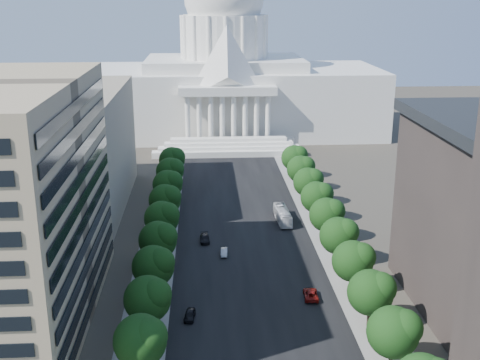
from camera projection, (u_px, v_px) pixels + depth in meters
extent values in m
cube|color=black|center=(240.00, 214.00, 149.80)|extent=(30.00, 260.00, 0.01)
cube|color=gray|center=(163.00, 216.00, 148.68)|extent=(8.00, 260.00, 0.02)
cube|color=gray|center=(315.00, 213.00, 150.93)|extent=(8.00, 260.00, 0.02)
cube|color=white|center=(225.00, 100.00, 236.66)|extent=(120.00, 50.00, 25.00)
cube|color=white|center=(225.00, 63.00, 232.37)|extent=(60.00, 40.00, 4.00)
cube|color=white|center=(228.00, 90.00, 208.56)|extent=(34.00, 8.00, 3.00)
cylinder|color=white|center=(224.00, 36.00, 229.41)|extent=(32.00, 32.00, 16.00)
cube|color=gray|center=(48.00, 149.00, 152.05)|extent=(38.00, 52.00, 30.00)
sphere|color=black|center=(140.00, 341.00, 83.99)|extent=(7.60, 7.60, 7.60)
sphere|color=black|center=(149.00, 336.00, 83.01)|extent=(5.32, 5.32, 5.32)
cylinder|color=#33261C|center=(149.00, 325.00, 96.82)|extent=(0.56, 0.56, 2.94)
sphere|color=black|center=(147.00, 299.00, 95.43)|extent=(7.60, 7.60, 7.60)
sphere|color=black|center=(155.00, 295.00, 94.45)|extent=(5.32, 5.32, 5.32)
cylinder|color=#33261C|center=(154.00, 290.00, 108.26)|extent=(0.56, 0.56, 2.94)
sphere|color=black|center=(153.00, 266.00, 106.87)|extent=(7.60, 7.60, 7.60)
sphere|color=black|center=(160.00, 262.00, 105.89)|extent=(5.32, 5.32, 5.32)
cylinder|color=#33261C|center=(159.00, 262.00, 119.70)|extent=(0.56, 0.56, 2.94)
sphere|color=black|center=(158.00, 240.00, 118.31)|extent=(7.60, 7.60, 7.60)
sphere|color=black|center=(164.00, 236.00, 117.33)|extent=(5.32, 5.32, 5.32)
cylinder|color=#33261C|center=(162.00, 238.00, 131.14)|extent=(0.56, 0.56, 2.94)
sphere|color=black|center=(162.00, 218.00, 129.75)|extent=(7.60, 7.60, 7.60)
sphere|color=black|center=(167.00, 214.00, 128.77)|extent=(5.32, 5.32, 5.32)
cylinder|color=#33261C|center=(165.00, 219.00, 142.58)|extent=(0.56, 0.56, 2.94)
sphere|color=black|center=(165.00, 200.00, 141.19)|extent=(7.60, 7.60, 7.60)
sphere|color=black|center=(170.00, 196.00, 140.21)|extent=(5.32, 5.32, 5.32)
cylinder|color=#33261C|center=(168.00, 202.00, 154.02)|extent=(0.56, 0.56, 2.94)
sphere|color=black|center=(167.00, 185.00, 152.63)|extent=(7.60, 7.60, 7.60)
sphere|color=black|center=(172.00, 181.00, 151.64)|extent=(5.32, 5.32, 5.32)
cylinder|color=#33261C|center=(170.00, 188.00, 165.46)|extent=(0.56, 0.56, 2.94)
sphere|color=black|center=(170.00, 171.00, 164.07)|extent=(7.60, 7.60, 7.60)
sphere|color=black|center=(174.00, 168.00, 163.08)|extent=(5.32, 5.32, 5.32)
cylinder|color=#33261C|center=(172.00, 175.00, 176.90)|extent=(0.56, 0.56, 2.94)
sphere|color=black|center=(172.00, 160.00, 175.51)|extent=(7.60, 7.60, 7.60)
sphere|color=black|center=(176.00, 157.00, 174.52)|extent=(5.32, 5.32, 5.32)
cylinder|color=#33261C|center=(390.00, 360.00, 87.51)|extent=(0.56, 0.56, 2.94)
sphere|color=black|center=(393.00, 332.00, 86.12)|extent=(7.60, 7.60, 7.60)
sphere|color=black|center=(404.00, 327.00, 85.14)|extent=(5.32, 5.32, 5.32)
cylinder|color=#33261C|center=(369.00, 318.00, 98.95)|extent=(0.56, 0.56, 2.94)
sphere|color=black|center=(370.00, 292.00, 97.56)|extent=(7.60, 7.60, 7.60)
sphere|color=black|center=(380.00, 288.00, 96.58)|extent=(5.32, 5.32, 5.32)
cylinder|color=#33261C|center=(351.00, 284.00, 110.39)|extent=(0.56, 0.56, 2.94)
sphere|color=black|center=(353.00, 261.00, 109.00)|extent=(7.60, 7.60, 7.60)
sphere|color=black|center=(361.00, 257.00, 108.02)|extent=(5.32, 5.32, 5.32)
cylinder|color=#33261C|center=(337.00, 257.00, 121.83)|extent=(0.56, 0.56, 2.94)
sphere|color=black|center=(338.00, 236.00, 120.44)|extent=(7.60, 7.60, 7.60)
sphere|color=black|center=(346.00, 232.00, 119.46)|extent=(5.32, 5.32, 5.32)
cylinder|color=#33261C|center=(325.00, 235.00, 133.27)|extent=(0.56, 0.56, 2.94)
sphere|color=black|center=(326.00, 215.00, 131.88)|extent=(7.60, 7.60, 7.60)
sphere|color=black|center=(333.00, 211.00, 130.90)|extent=(5.32, 5.32, 5.32)
cylinder|color=#33261C|center=(316.00, 216.00, 144.71)|extent=(0.56, 0.56, 2.94)
sphere|color=black|center=(316.00, 197.00, 143.32)|extent=(7.60, 7.60, 7.60)
sphere|color=black|center=(323.00, 193.00, 142.34)|extent=(5.32, 5.32, 5.32)
cylinder|color=#33261C|center=(307.00, 199.00, 156.15)|extent=(0.56, 0.56, 2.94)
sphere|color=black|center=(308.00, 182.00, 154.76)|extent=(7.60, 7.60, 7.60)
sphere|color=black|center=(314.00, 179.00, 153.78)|extent=(5.32, 5.32, 5.32)
cylinder|color=#33261C|center=(300.00, 185.00, 167.59)|extent=(0.56, 0.56, 2.94)
sphere|color=black|center=(300.00, 169.00, 166.20)|extent=(7.60, 7.60, 7.60)
sphere|color=black|center=(306.00, 166.00, 165.22)|extent=(5.32, 5.32, 5.32)
cylinder|color=#33261C|center=(294.00, 173.00, 179.03)|extent=(0.56, 0.56, 2.94)
sphere|color=black|center=(294.00, 158.00, 177.64)|extent=(7.60, 7.60, 7.60)
sphere|color=black|center=(299.00, 155.00, 176.66)|extent=(5.32, 5.32, 5.32)
cylinder|color=gray|center=(387.00, 304.00, 97.25)|extent=(0.18, 0.18, 9.00)
cylinder|color=gray|center=(381.00, 280.00, 95.91)|extent=(2.40, 0.14, 0.14)
sphere|color=gray|center=(374.00, 281.00, 95.87)|extent=(0.44, 0.44, 0.44)
cylinder|color=gray|center=(350.00, 243.00, 121.08)|extent=(0.18, 0.18, 9.00)
cylinder|color=gray|center=(345.00, 223.00, 119.74)|extent=(2.40, 0.14, 0.14)
sphere|color=gray|center=(340.00, 224.00, 119.70)|extent=(0.44, 0.44, 0.44)
cylinder|color=gray|center=(326.00, 202.00, 144.92)|extent=(0.18, 0.18, 9.00)
cylinder|color=gray|center=(321.00, 185.00, 143.57)|extent=(2.40, 0.14, 0.14)
sphere|color=gray|center=(317.00, 186.00, 143.54)|extent=(0.44, 0.44, 0.44)
cylinder|color=gray|center=(308.00, 173.00, 168.75)|extent=(0.18, 0.18, 9.00)
cylinder|color=gray|center=(304.00, 158.00, 167.40)|extent=(2.40, 0.14, 0.14)
sphere|color=gray|center=(300.00, 158.00, 167.37)|extent=(0.44, 0.44, 0.44)
cylinder|color=gray|center=(295.00, 151.00, 192.58)|extent=(0.18, 0.18, 9.00)
cylinder|color=gray|center=(291.00, 138.00, 191.24)|extent=(2.40, 0.14, 0.14)
sphere|color=gray|center=(288.00, 138.00, 191.20)|extent=(0.44, 0.44, 0.44)
imported|color=black|center=(190.00, 315.00, 101.36)|extent=(2.16, 4.35, 1.43)
imported|color=#9D9EA4|center=(224.00, 252.00, 126.10)|extent=(1.59, 4.05, 1.31)
imported|color=maroon|center=(311.00, 294.00, 108.31)|extent=(2.83, 5.52, 1.49)
imported|color=black|center=(205.00, 239.00, 132.91)|extent=(2.22, 5.09, 1.46)
imported|color=silver|center=(283.00, 215.00, 144.47)|extent=(3.30, 11.87, 3.28)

